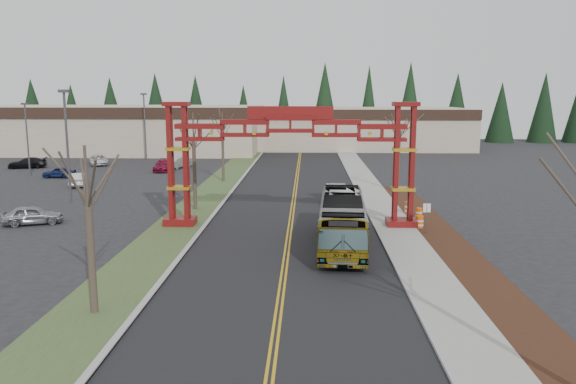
{
  "coord_description": "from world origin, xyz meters",
  "views": [
    {
      "loc": [
        1.24,
        -21.47,
        9.41
      ],
      "look_at": [
        0.04,
        12.41,
        3.5
      ],
      "focal_mm": 35.0,
      "sensor_mm": 36.0,
      "label": 1
    }
  ],
  "objects_px": {
    "retail_building_west": "(122,128)",
    "barrel_mid": "(419,214)",
    "parked_car_mid_b": "(59,172)",
    "barrel_south": "(420,223)",
    "light_pole_near": "(67,138)",
    "street_sign": "(427,212)",
    "light_pole_mid": "(27,134)",
    "barrel_north": "(408,208)",
    "bare_tree_median_far": "(222,131)",
    "light_pole_far": "(145,121)",
    "parked_car_far_c": "(27,163)",
    "parked_car_near_a": "(32,215)",
    "transit_bus": "(342,221)",
    "parked_car_mid_a": "(163,165)",
    "bare_tree_median_near": "(88,198)",
    "parked_car_far_a": "(178,162)",
    "silver_sedan": "(336,194)",
    "bare_tree_right_far": "(399,130)",
    "parked_car_far_b": "(98,160)",
    "gateway_arch": "(290,144)",
    "retail_building_east": "(357,128)",
    "bare_tree_median_mid": "(194,138)",
    "parked_car_near_b": "(78,179)"
  },
  "relations": [
    {
      "from": "light_pole_near",
      "to": "street_sign",
      "type": "height_order",
      "value": "light_pole_near"
    },
    {
      "from": "transit_bus",
      "to": "light_pole_far",
      "type": "distance_m",
      "value": 53.43
    },
    {
      "from": "gateway_arch",
      "to": "parked_car_far_a",
      "type": "distance_m",
      "value": 36.11
    },
    {
      "from": "parked_car_far_a",
      "to": "parked_car_mid_a",
      "type": "bearing_deg",
      "value": 90.41
    },
    {
      "from": "light_pole_mid",
      "to": "parked_car_mid_b",
      "type": "bearing_deg",
      "value": -19.79
    },
    {
      "from": "barrel_mid",
      "to": "parked_car_mid_b",
      "type": "bearing_deg",
      "value": 150.7
    },
    {
      "from": "parked_car_far_b",
      "to": "bare_tree_median_near",
      "type": "height_order",
      "value": "bare_tree_median_near"
    },
    {
      "from": "parked_car_mid_a",
      "to": "light_pole_far",
      "type": "relative_size",
      "value": 0.5
    },
    {
      "from": "parked_car_mid_a",
      "to": "barrel_south",
      "type": "bearing_deg",
      "value": -52.73
    },
    {
      "from": "parked_car_mid_b",
      "to": "barrel_mid",
      "type": "distance_m",
      "value": 42.31
    },
    {
      "from": "parked_car_far_c",
      "to": "light_pole_near",
      "type": "height_order",
      "value": "light_pole_near"
    },
    {
      "from": "gateway_arch",
      "to": "light_pole_far",
      "type": "height_order",
      "value": "light_pole_far"
    },
    {
      "from": "parked_car_near_a",
      "to": "light_pole_far",
      "type": "xyz_separation_m",
      "value": [
        -3.5,
        41.43,
        4.83
      ]
    },
    {
      "from": "silver_sedan",
      "to": "street_sign",
      "type": "bearing_deg",
      "value": -62.22
    },
    {
      "from": "parked_car_far_c",
      "to": "barrel_north",
      "type": "distance_m",
      "value": 51.94
    },
    {
      "from": "parked_car_far_a",
      "to": "bare_tree_median_mid",
      "type": "relative_size",
      "value": 0.56
    },
    {
      "from": "retail_building_west",
      "to": "barrel_mid",
      "type": "distance_m",
      "value": 65.12
    },
    {
      "from": "light_pole_far",
      "to": "street_sign",
      "type": "bearing_deg",
      "value": -54.0
    },
    {
      "from": "parked_car_near_a",
      "to": "barrel_north",
      "type": "bearing_deg",
      "value": -102.85
    },
    {
      "from": "retail_building_east",
      "to": "parked_car_near_b",
      "type": "height_order",
      "value": "retail_building_east"
    },
    {
      "from": "bare_tree_median_near",
      "to": "silver_sedan",
      "type": "bearing_deg",
      "value": 65.62
    },
    {
      "from": "silver_sedan",
      "to": "bare_tree_right_far",
      "type": "xyz_separation_m",
      "value": [
        6.28,
        5.58,
        5.21
      ]
    },
    {
      "from": "retail_building_west",
      "to": "retail_building_east",
      "type": "xyz_separation_m",
      "value": [
        40.0,
        8.0,
        -0.25
      ]
    },
    {
      "from": "gateway_arch",
      "to": "retail_building_east",
      "type": "height_order",
      "value": "gateway_arch"
    },
    {
      "from": "parked_car_mid_b",
      "to": "bare_tree_median_far",
      "type": "xyz_separation_m",
      "value": [
        19.21,
        -2.11,
        4.94
      ]
    },
    {
      "from": "parked_car_near_a",
      "to": "parked_car_far_a",
      "type": "relative_size",
      "value": 0.93
    },
    {
      "from": "bare_tree_median_near",
      "to": "bare_tree_median_far",
      "type": "bearing_deg",
      "value": 90.0
    },
    {
      "from": "retail_building_east",
      "to": "bare_tree_median_near",
      "type": "height_order",
      "value": "bare_tree_median_near"
    },
    {
      "from": "gateway_arch",
      "to": "parked_car_far_a",
      "type": "bearing_deg",
      "value": 115.74
    },
    {
      "from": "light_pole_mid",
      "to": "parked_car_far_c",
      "type": "bearing_deg",
      "value": 118.58
    },
    {
      "from": "parked_car_mid_a",
      "to": "light_pole_far",
      "type": "bearing_deg",
      "value": 111.11
    },
    {
      "from": "bare_tree_median_far",
      "to": "bare_tree_right_far",
      "type": "xyz_separation_m",
      "value": [
        18.0,
        -6.22,
        0.45
      ]
    },
    {
      "from": "bare_tree_median_far",
      "to": "parked_car_mid_b",
      "type": "bearing_deg",
      "value": 173.73
    },
    {
      "from": "bare_tree_median_far",
      "to": "barrel_mid",
      "type": "xyz_separation_m",
      "value": [
        17.69,
        -18.6,
        -5.09
      ]
    },
    {
      "from": "bare_tree_median_far",
      "to": "barrel_north",
      "type": "height_order",
      "value": "bare_tree_median_far"
    },
    {
      "from": "street_sign",
      "to": "barrel_north",
      "type": "xyz_separation_m",
      "value": [
        -0.09,
        6.28,
        -1.01
      ]
    },
    {
      "from": "bare_tree_median_far",
      "to": "light_pole_mid",
      "type": "xyz_separation_m",
      "value": [
        -23.37,
        3.61,
        -0.67
      ]
    },
    {
      "from": "parked_car_mid_b",
      "to": "barrel_south",
      "type": "xyz_separation_m",
      "value": [
        36.36,
        -23.72,
        -0.13
      ]
    },
    {
      "from": "silver_sedan",
      "to": "light_pole_far",
      "type": "relative_size",
      "value": 0.51
    },
    {
      "from": "parked_car_far_c",
      "to": "light_pole_far",
      "type": "xyz_separation_m",
      "value": [
        12.62,
        10.08,
        4.86
      ]
    },
    {
      "from": "parked_car_far_b",
      "to": "parked_car_far_c",
      "type": "xyz_separation_m",
      "value": [
        -7.99,
        -3.55,
        0.01
      ]
    },
    {
      "from": "parked_car_far_c",
      "to": "bare_tree_median_near",
      "type": "height_order",
      "value": "bare_tree_median_near"
    },
    {
      "from": "parked_car_mid_b",
      "to": "barrel_south",
      "type": "relative_size",
      "value": 3.71
    },
    {
      "from": "retail_building_west",
      "to": "bare_tree_median_near",
      "type": "bearing_deg",
      "value": -72.69
    },
    {
      "from": "parked_car_mid_b",
      "to": "parked_car_far_a",
      "type": "distance_m",
      "value": 14.79
    },
    {
      "from": "parked_car_far_c",
      "to": "barrel_mid",
      "type": "distance_m",
      "value": 53.25
    },
    {
      "from": "parked_car_far_a",
      "to": "barrel_mid",
      "type": "xyz_separation_m",
      "value": [
        25.21,
        -29.75,
        -0.27
      ]
    },
    {
      "from": "parked_car_near_a",
      "to": "light_pole_mid",
      "type": "height_order",
      "value": "light_pole_mid"
    },
    {
      "from": "parked_car_mid_a",
      "to": "bare_tree_median_mid",
      "type": "distance_m",
      "value": 25.74
    },
    {
      "from": "light_pole_mid",
      "to": "barrel_north",
      "type": "xyz_separation_m",
      "value": [
        40.57,
        -20.52,
        -4.35
      ]
    }
  ]
}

